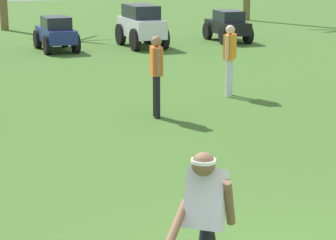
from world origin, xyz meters
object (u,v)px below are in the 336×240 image
object	(u,v)px
parked_car_slot_b	(56,33)
parked_car_slot_c	(141,25)
teammate_deep	(230,54)
parked_car_slot_d	(228,26)
frisbee_thrower	(205,217)
teammate_near_sideline	(156,69)

from	to	relation	value
parked_car_slot_b	parked_car_slot_c	bearing A→B (deg)	-0.30
teammate_deep	parked_car_slot_d	distance (m)	9.22
frisbee_thrower	teammate_deep	bearing A→B (deg)	65.66
teammate_deep	parked_car_slot_d	world-z (taller)	teammate_deep
teammate_deep	parked_car_slot_c	bearing A→B (deg)	88.33
parked_car_slot_c	teammate_near_sideline	bearing A→B (deg)	-103.76
parked_car_slot_b	parked_car_slot_c	world-z (taller)	parked_car_slot_c
parked_car_slot_b	parked_car_slot_c	xyz separation A→B (m)	(2.84, -0.02, 0.18)
frisbee_thrower	parked_car_slot_c	xyz separation A→B (m)	(3.86, 16.10, -0.06)
teammate_near_sideline	parked_car_slot_d	size ratio (longest dim) A/B	0.71
frisbee_thrower	parked_car_slot_c	bearing A→B (deg)	76.50
frisbee_thrower	parked_car_slot_b	xyz separation A→B (m)	(1.02, 16.11, -0.24)
teammate_near_sideline	teammate_deep	size ratio (longest dim) A/B	1.00
parked_car_slot_b	parked_car_slot_c	distance (m)	2.85
parked_car_slot_d	parked_car_slot_b	bearing A→B (deg)	-176.12
frisbee_thrower	parked_car_slot_c	distance (m)	16.55
teammate_near_sideline	frisbee_thrower	bearing A→B (deg)	-103.12
parked_car_slot_d	parked_car_slot_c	bearing A→B (deg)	-172.55
teammate_deep	parked_car_slot_b	xyz separation A→B (m)	(-2.60, 8.09, -0.38)
frisbee_thrower	teammate_near_sideline	xyz separation A→B (m)	(1.55, 6.65, 0.14)
frisbee_thrower	teammate_near_sideline	world-z (taller)	teammate_near_sideline
teammate_deep	parked_car_slot_d	xyz separation A→B (m)	(3.53, 8.51, -0.38)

